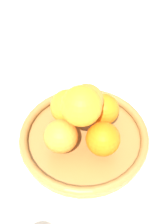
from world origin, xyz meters
TOP-DOWN VIEW (x-y plane):
  - ground_plane at (0.00, 0.00)m, footprint 4.00×4.00m
  - fruit_bowl at (0.00, 0.00)m, footprint 0.28×0.28m
  - orange_pile at (0.00, 0.00)m, footprint 0.18×0.17m

SIDE VIEW (x-z plane):
  - ground_plane at x=0.00m, z-range 0.00..0.00m
  - fruit_bowl at x=0.00m, z-range 0.00..0.03m
  - orange_pile at x=0.00m, z-range 0.02..0.16m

